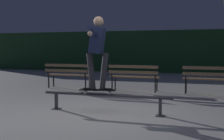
# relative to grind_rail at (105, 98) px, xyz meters

# --- Properties ---
(ground_plane) EXTENTS (90.00, 90.00, 0.00)m
(ground_plane) POSITION_rel_grind_rail_xyz_m (-0.00, -0.25, -0.31)
(ground_plane) COLOR #ADAAA8
(hedge_backdrop) EXTENTS (24.00, 1.20, 2.40)m
(hedge_backdrop) POSITION_rel_grind_rail_xyz_m (-0.00, 10.66, 0.89)
(hedge_backdrop) COLOR #234C28
(hedge_backdrop) RESTS_ON ground
(grind_rail) EXTENTS (2.85, 0.18, 0.40)m
(grind_rail) POSITION_rel_grind_rail_xyz_m (0.00, 0.00, 0.00)
(grind_rail) COLOR #47474C
(grind_rail) RESTS_ON ground
(skateboard) EXTENTS (0.80, 0.30, 0.09)m
(skateboard) POSITION_rel_grind_rail_xyz_m (-0.18, -0.00, 0.16)
(skateboard) COLOR black
(skateboard) RESTS_ON grind_rail
(skateboarder) EXTENTS (0.63, 1.40, 1.56)m
(skateboarder) POSITION_rel_grind_rail_xyz_m (-0.17, 0.00, 1.10)
(skateboarder) COLOR black
(skateboarder) RESTS_ON skateboard
(park_bench_leftmost) EXTENTS (1.62, 0.48, 0.88)m
(park_bench_leftmost) POSITION_rel_grind_rail_xyz_m (-2.33, 3.02, 0.22)
(park_bench_leftmost) COLOR black
(park_bench_leftmost) RESTS_ON ground
(park_bench_left_center) EXTENTS (1.62, 0.48, 0.88)m
(park_bench_left_center) POSITION_rel_grind_rail_xyz_m (-0.02, 3.02, 0.22)
(park_bench_left_center) COLOR black
(park_bench_left_center) RESTS_ON ground
(park_bench_right_center) EXTENTS (1.62, 0.48, 0.88)m
(park_bench_right_center) POSITION_rel_grind_rail_xyz_m (2.29, 3.02, 0.22)
(park_bench_right_center) COLOR black
(park_bench_right_center) RESTS_ON ground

